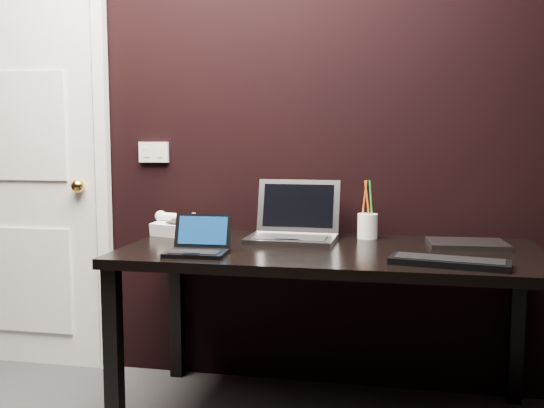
% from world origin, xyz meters
% --- Properties ---
extents(wall_back, '(4.00, 0.00, 4.00)m').
position_xyz_m(wall_back, '(0.00, 1.80, 1.30)').
color(wall_back, black).
rests_on(wall_back, ground).
extents(door, '(0.99, 0.10, 2.14)m').
position_xyz_m(door, '(-1.35, 1.78, 1.04)').
color(door, white).
rests_on(door, ground).
extents(wall_switch, '(0.15, 0.02, 0.10)m').
position_xyz_m(wall_switch, '(-0.62, 1.79, 1.12)').
color(wall_switch, silver).
rests_on(wall_switch, wall_back).
extents(desk, '(1.70, 0.80, 0.74)m').
position_xyz_m(desk, '(0.30, 1.40, 0.66)').
color(desk, black).
rests_on(desk, ground).
extents(netbook, '(0.24, 0.21, 0.15)m').
position_xyz_m(netbook, '(-0.19, 1.17, 0.77)').
color(netbook, black).
rests_on(netbook, desk).
extents(silver_laptop, '(0.38, 0.35, 0.26)m').
position_xyz_m(silver_laptop, '(0.12, 1.55, 0.79)').
color(silver_laptop, '#939398').
rests_on(silver_laptop, desk).
extents(ext_keyboard, '(0.43, 0.22, 0.03)m').
position_xyz_m(ext_keyboard, '(0.74, 1.15, 0.75)').
color(ext_keyboard, black).
rests_on(ext_keyboard, desk).
extents(closed_laptop, '(0.33, 0.25, 0.02)m').
position_xyz_m(closed_laptop, '(0.85, 1.55, 0.75)').
color(closed_laptop, '#9D9EA2').
rests_on(closed_laptop, desk).
extents(desk_phone, '(0.25, 0.23, 0.12)m').
position_xyz_m(desk_phone, '(-0.43, 1.60, 0.78)').
color(desk_phone, white).
rests_on(desk_phone, desk).
extents(mobile_phone, '(0.06, 0.06, 0.09)m').
position_xyz_m(mobile_phone, '(-0.33, 1.49, 0.77)').
color(mobile_phone, black).
rests_on(mobile_phone, desk).
extents(pen_cup, '(0.11, 0.11, 0.26)m').
position_xyz_m(pen_cup, '(0.44, 1.68, 0.80)').
color(pen_cup, white).
rests_on(pen_cup, desk).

